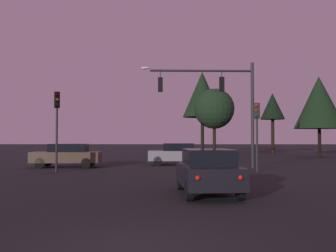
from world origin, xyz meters
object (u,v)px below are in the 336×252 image
object	(u,v)px
car_nearside_lane	(208,171)
car_crossing_left	(177,154)
tree_left_far	(202,95)
tree_right_cluster	(319,102)
tree_center_horizon	(273,107)
traffic_signal_mast_arm	(219,95)
traffic_light_corner_left	(257,123)
tree_behind_sign	(214,109)
car_crossing_right	(67,155)
traffic_light_corner_right	(57,115)

from	to	relation	value
car_nearside_lane	car_crossing_left	size ratio (longest dim) A/B	1.03
tree_left_far	tree_right_cluster	bearing A→B (deg)	-38.79
car_crossing_left	tree_center_horizon	size ratio (longest dim) A/B	0.55
car_nearside_lane	traffic_signal_mast_arm	bearing A→B (deg)	80.98
traffic_light_corner_left	car_nearside_lane	bearing A→B (deg)	-112.56
tree_behind_sign	car_crossing_right	bearing A→B (deg)	-131.26
car_crossing_right	tree_behind_sign	distance (m)	16.90
traffic_light_corner_left	tree_center_horizon	bearing A→B (deg)	73.47
tree_right_cluster	traffic_signal_mast_arm	bearing A→B (deg)	-129.97
tree_behind_sign	tree_center_horizon	world-z (taller)	tree_center_horizon
tree_left_far	tree_right_cluster	xyz separation A→B (m)	(10.82, -8.69, -1.78)
traffic_light_corner_right	car_crossing_left	size ratio (longest dim) A/B	1.11
traffic_light_corner_right	tree_center_horizon	bearing A→B (deg)	53.43
traffic_signal_mast_arm	tree_behind_sign	xyz separation A→B (m)	(1.08, 12.93, 0.10)
car_crossing_left	traffic_signal_mast_arm	bearing A→B (deg)	-46.55
traffic_light_corner_right	tree_right_cluster	xyz separation A→B (m)	(20.89, 16.47, 2.22)
tree_center_horizon	tree_right_cluster	bearing A→B (deg)	-74.59
car_crossing_right	tree_right_cluster	bearing A→B (deg)	31.69
traffic_light_corner_left	car_crossing_left	xyz separation A→B (m)	(-4.41, 5.42, -1.96)
car_nearside_lane	tree_behind_sign	world-z (taller)	tree_behind_sign
traffic_light_corner_right	car_nearside_lane	xyz separation A→B (m)	(7.65, -8.32, -2.37)
traffic_light_corner_right	car_crossing_left	xyz separation A→B (m)	(6.76, 5.58, -2.37)
traffic_light_corner_left	tree_left_far	bearing A→B (deg)	92.52
traffic_signal_mast_arm	tree_left_far	bearing A→B (deg)	88.31
car_crossing_right	tree_center_horizon	xyz separation A→B (m)	(18.90, 21.64, 4.85)
car_crossing_right	tree_behind_sign	world-z (taller)	tree_behind_sign
car_nearside_lane	tree_left_far	world-z (taller)	tree_left_far
traffic_light_corner_right	tree_right_cluster	world-z (taller)	tree_right_cluster
traffic_light_corner_left	car_crossing_left	world-z (taller)	traffic_light_corner_left
traffic_light_corner_left	tree_right_cluster	size ratio (longest dim) A/B	0.48
traffic_light_corner_right	tree_center_horizon	size ratio (longest dim) A/B	0.61
car_crossing_left	tree_right_cluster	size ratio (longest dim) A/B	0.50
traffic_signal_mast_arm	traffic_light_corner_right	xyz separation A→B (m)	(-9.41, -2.78, -1.45)
traffic_signal_mast_arm	tree_right_cluster	xyz separation A→B (m)	(11.48, 13.69, 0.78)
traffic_light_corner_left	traffic_light_corner_right	bearing A→B (deg)	-179.20
traffic_light_corner_left	tree_center_horizon	distance (m)	26.07
traffic_signal_mast_arm	tree_center_horizon	world-z (taller)	tree_center_horizon
traffic_light_corner_left	car_nearside_lane	distance (m)	9.39
tree_behind_sign	tree_left_far	size ratio (longest dim) A/B	0.67
traffic_light_corner_left	car_crossing_left	size ratio (longest dim) A/B	0.96
traffic_signal_mast_arm	tree_left_far	size ratio (longest dim) A/B	0.71
traffic_signal_mast_arm	tree_behind_sign	size ratio (longest dim) A/B	1.07
traffic_signal_mast_arm	tree_left_far	distance (m)	22.54
tree_left_far	tree_center_horizon	distance (m)	8.61
traffic_signal_mast_arm	traffic_light_corner_right	world-z (taller)	traffic_signal_mast_arm
tree_left_far	car_crossing_right	bearing A→B (deg)	-115.55
car_nearside_lane	tree_right_cluster	world-z (taller)	tree_right_cluster
traffic_light_corner_right	traffic_light_corner_left	bearing A→B (deg)	0.80
traffic_signal_mast_arm	traffic_light_corner_right	bearing A→B (deg)	-163.56
car_crossing_right	tree_center_horizon	size ratio (longest dim) A/B	0.61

